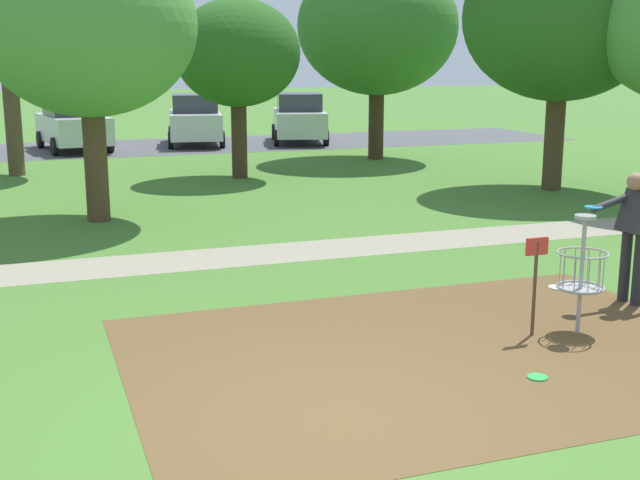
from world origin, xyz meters
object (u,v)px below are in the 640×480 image
object	(u,v)px
frisbee_near_basket	(558,287)
parked_car_rightmost	(299,118)
frisbee_far_left	(537,377)
tree_near_left	(88,25)
tree_far_right	(378,27)
tree_far_left	(4,8)
parked_car_center_left	(73,124)
disc_golf_basket	(577,270)
player_foreground_watching	(634,229)
tree_mid_left	(237,54)
parked_car_center_right	(195,120)
tree_mid_right	(561,18)

from	to	relation	value
frisbee_near_basket	parked_car_rightmost	xyz separation A→B (m)	(2.99, 20.50, 0.91)
frisbee_near_basket	frisbee_far_left	world-z (taller)	same
tree_near_left	tree_far_right	distance (m)	11.86
frisbee_far_left	tree_far_left	xyz separation A→B (m)	(-4.90, 17.27, 4.39)
parked_car_rightmost	parked_car_center_left	bearing A→B (deg)	-179.85
disc_golf_basket	frisbee_far_left	world-z (taller)	disc_golf_basket
frisbee_near_basket	tree_far_right	distance (m)	15.66
player_foreground_watching	parked_car_center_left	size ratio (longest dim) A/B	0.39
frisbee_near_basket	parked_car_center_left	size ratio (longest dim) A/B	0.06
disc_golf_basket	parked_car_rightmost	world-z (taller)	parked_car_rightmost
player_foreground_watching	parked_car_rightmost	size ratio (longest dim) A/B	0.38
tree_far_right	tree_mid_left	bearing A→B (deg)	-152.69
tree_mid_left	tree_far_left	xyz separation A→B (m)	(-5.61, 2.49, 1.17)
disc_golf_basket	player_foreground_watching	size ratio (longest dim) A/B	0.81
parked_car_center_left	parked_car_center_right	distance (m)	4.37
tree_near_left	parked_car_center_left	xyz separation A→B (m)	(0.33, 13.30, -2.81)
tree_far_left	parked_car_rightmost	distance (m)	12.20
frisbee_near_basket	tree_near_left	distance (m)	9.80
player_foreground_watching	tree_near_left	bearing A→B (deg)	126.54
disc_golf_basket	tree_mid_left	size ratio (longest dim) A/B	0.30
frisbee_near_basket	tree_far_left	xyz separation A→B (m)	(-7.07, 14.55, 4.39)
parked_car_center_right	parked_car_rightmost	bearing A→B (deg)	-7.03
parked_car_rightmost	tree_far_left	bearing A→B (deg)	-149.41
tree_mid_left	player_foreground_watching	bearing A→B (deg)	-81.67
parked_car_rightmost	tree_far_right	bearing A→B (deg)	-83.79
tree_mid_left	parked_car_center_right	xyz separation A→B (m)	(0.59, 8.91, -2.31)
tree_mid_right	parked_car_center_right	distance (m)	15.05
frisbee_near_basket	parked_car_center_right	distance (m)	21.01
disc_golf_basket	parked_car_center_left	bearing A→B (deg)	100.81
player_foreground_watching	frisbee_far_left	xyz separation A→B (m)	(-2.61, -1.82, -0.98)
parked_car_rightmost	tree_mid_right	bearing A→B (deg)	-80.42
tree_far_left	parked_car_center_left	size ratio (longest dim) A/B	1.37
tree_mid_left	tree_far_left	bearing A→B (deg)	156.11
frisbee_far_left	tree_near_left	xyz separation A→B (m)	(-3.37, 9.90, 3.72)
frisbee_far_left	tree_mid_right	xyz separation A→B (m)	(7.35, 10.27, 4.03)
tree_mid_left	tree_far_right	xyz separation A→B (m)	(5.08, 2.63, 0.84)
parked_car_center_right	parked_car_rightmost	world-z (taller)	same
parked_car_rightmost	parked_car_center_right	bearing A→B (deg)	172.97
frisbee_near_basket	parked_car_rightmost	bearing A→B (deg)	81.70
player_foreground_watching	tree_near_left	size ratio (longest dim) A/B	0.31
frisbee_far_left	parked_car_center_right	size ratio (longest dim) A/B	0.05
tree_mid_right	tree_far_right	xyz separation A→B (m)	(-1.55, 7.14, 0.02)
tree_far_right	player_foreground_watching	bearing A→B (deg)	-101.55
frisbee_near_basket	parked_car_rightmost	size ratio (longest dim) A/B	0.06
tree_near_left	parked_car_rightmost	bearing A→B (deg)	57.34
tree_mid_left	frisbee_far_left	bearing A→B (deg)	-92.76
tree_mid_left	tree_mid_right	size ratio (longest dim) A/B	0.77
tree_near_left	tree_far_right	world-z (taller)	tree_far_right
tree_near_left	tree_mid_right	size ratio (longest dim) A/B	0.91
player_foreground_watching	tree_far_left	world-z (taller)	tree_far_left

